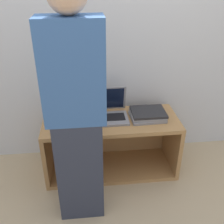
{
  "coord_description": "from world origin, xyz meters",
  "views": [
    {
      "loc": [
        -0.21,
        -1.79,
        1.76
      ],
      "look_at": [
        0.0,
        0.18,
        0.68
      ],
      "focal_mm": 42.0,
      "sensor_mm": 36.0,
      "label": 1
    }
  ],
  "objects_px": {
    "laptop_stack_right": "(148,114)",
    "laptop_open": "(111,112)",
    "laptop_stack_left": "(74,116)",
    "person": "(76,115)"
  },
  "relations": [
    {
      "from": "laptop_stack_right",
      "to": "laptop_open",
      "type": "bearing_deg",
      "value": 171.7
    },
    {
      "from": "laptop_open",
      "to": "laptop_stack_left",
      "type": "height_order",
      "value": "laptop_open"
    },
    {
      "from": "laptop_stack_left",
      "to": "laptop_open",
      "type": "bearing_deg",
      "value": 8.67
    },
    {
      "from": "laptop_stack_left",
      "to": "laptop_stack_right",
      "type": "distance_m",
      "value": 0.67
    },
    {
      "from": "laptop_open",
      "to": "person",
      "type": "xyz_separation_m",
      "value": [
        -0.29,
        -0.53,
        0.28
      ]
    },
    {
      "from": "laptop_stack_left",
      "to": "laptop_stack_right",
      "type": "xyz_separation_m",
      "value": [
        0.67,
        0.0,
        -0.02
      ]
    },
    {
      "from": "laptop_open",
      "to": "laptop_stack_right",
      "type": "relative_size",
      "value": 0.95
    },
    {
      "from": "laptop_open",
      "to": "laptop_stack_left",
      "type": "xyz_separation_m",
      "value": [
        -0.33,
        -0.05,
        0.0
      ]
    },
    {
      "from": "person",
      "to": "laptop_open",
      "type": "bearing_deg",
      "value": 61.38
    },
    {
      "from": "laptop_open",
      "to": "laptop_stack_left",
      "type": "relative_size",
      "value": 0.94
    }
  ]
}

